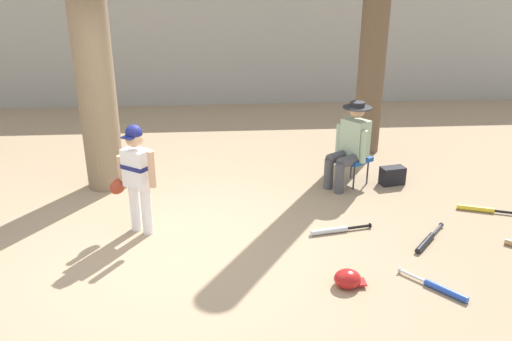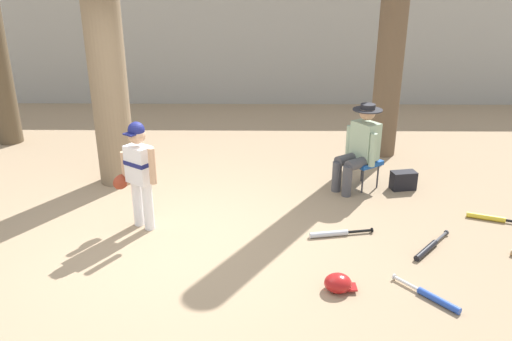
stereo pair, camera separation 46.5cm
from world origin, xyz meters
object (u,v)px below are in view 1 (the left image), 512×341
Objects in this scene: tree_behind_spectator at (376,13)px; bat_black_composite at (427,241)px; bat_aluminum_silver at (334,230)px; seated_spectator at (350,142)px; batting_helmet_red at (348,279)px; tree_near_player at (88,20)px; handbag_beside_stool at (392,176)px; bat_yellow_trainer at (480,209)px; young_ballplayer at (136,173)px; bat_blue_youth at (440,288)px; folding_stool at (353,160)px.

tree_behind_spectator is 3.88m from bat_black_composite.
tree_behind_spectator is 6.64× the size of bat_aluminum_silver.
tree_behind_spectator is 7.99× the size of bat_black_composite.
batting_helmet_red is (-0.60, -2.46, -0.56)m from seated_spectator.
handbag_beside_stool is at bearing -3.66° from tree_near_player.
batting_helmet_red reaches higher than bat_yellow_trainer.
young_ballplayer is 2.19× the size of bat_blue_youth.
batting_helmet_red is at bearing -30.69° from young_ballplayer.
seated_spectator is (3.43, -0.24, -1.64)m from tree_near_player.
folding_stool is 0.47× the size of seated_spectator.
bat_aluminum_silver is at bearing -112.09° from tree_behind_spectator.
batting_helmet_red is (-1.26, -3.93, -2.17)m from tree_behind_spectator.
seated_spectator is at bearing 70.27° from bat_aluminum_silver.
handbag_beside_stool is 0.57× the size of bat_blue_youth.
bat_aluminum_silver is 1.05× the size of bat_yellow_trainer.
bat_blue_youth is at bearing -84.21° from seated_spectator.
bat_aluminum_silver is (-0.50, -1.39, -0.61)m from seated_spectator.
tree_near_player is 2.20m from young_ballplayer.
tree_near_player reaches higher than handbag_beside_stool.
young_ballplayer reaches higher than bat_aluminum_silver.
young_ballplayer is (-3.42, -2.65, -1.50)m from tree_behind_spectator.
batting_helmet_red is at bearing -107.80° from tree_behind_spectator.
seated_spectator is at bearing 23.19° from young_ballplayer.
bat_black_composite is at bearing -94.96° from handbag_beside_stool.
tree_behind_spectator reaches higher than folding_stool.
seated_spectator is at bearing 178.46° from handbag_beside_stool.
tree_near_player is at bearing 176.97° from folding_stool.
bat_aluminum_silver is (2.26, -0.21, -0.71)m from young_ballplayer.
bat_yellow_trainer is at bearing 11.84° from bat_aluminum_silver.
tree_near_player reaches higher than bat_aluminum_silver.
folding_stool is 0.61m from handbag_beside_stool.
bat_yellow_trainer is at bearing 35.51° from batting_helmet_red.
bat_yellow_trainer is at bearing -36.35° from folding_stool.
folding_stool reaches higher than batting_helmet_red.
young_ballplayer is 3.84× the size of handbag_beside_stool.
young_ballplayer is (0.67, -1.43, -1.53)m from tree_near_player.
young_ballplayer reaches higher than batting_helmet_red.
handbag_beside_stool is (-0.02, -1.49, -2.11)m from tree_behind_spectator.
tree_behind_spectator is at bearing 16.69° from tree_near_player.
tree_behind_spectator reaches higher than young_ballplayer.
tree_near_player is at bearing 166.06° from bat_yellow_trainer.
bat_blue_youth is 1.89× the size of batting_helmet_red.
folding_stool reaches higher than handbag_beside_stool.
tree_near_player is 9.06× the size of bat_blue_youth.
bat_aluminum_silver is (-1.14, -1.37, -0.10)m from handbag_beside_stool.
young_ballplayer reaches higher than bat_black_composite.
tree_near_player reaches higher than bat_black_composite.
young_ballplayer is 2.34× the size of folding_stool.
bat_blue_youth is at bearing -25.40° from young_ballplayer.
bat_black_composite is at bearing -76.80° from folding_stool.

